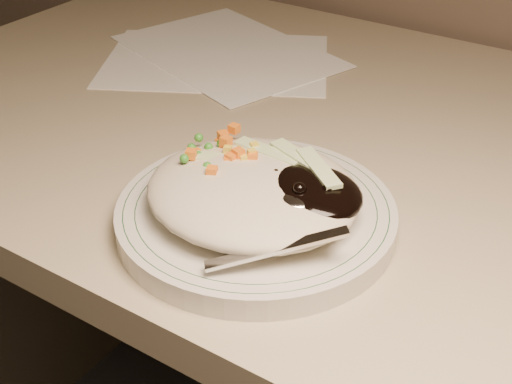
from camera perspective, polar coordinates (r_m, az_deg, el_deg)
The scene contains 5 objects.
desk at distance 0.89m, azimuth 12.06°, elevation -8.62°, with size 1.40×0.70×0.74m.
plate at distance 0.64m, azimuth 0.00°, elevation -1.94°, with size 0.25×0.25×0.02m, color silver.
plate_rim at distance 0.64m, azimuth -0.00°, elevation -1.21°, with size 0.24×0.24×0.00m.
meal at distance 0.62m, azimuth 0.28°, elevation 0.28°, with size 0.20×0.19×0.05m.
papers at distance 1.00m, azimuth -2.72°, elevation 10.83°, with size 0.36×0.35×0.00m.
Camera 1 is at (0.20, 0.74, 1.12)m, focal length 50.00 mm.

